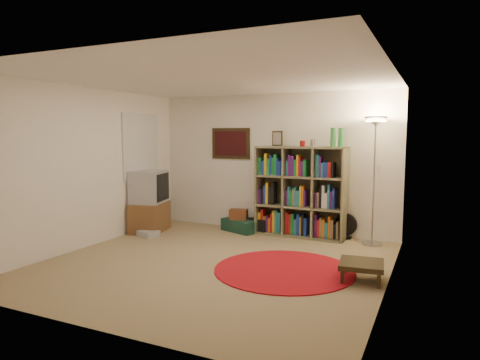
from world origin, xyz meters
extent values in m
cube|color=#8C7752|center=(0.00, 0.00, -0.01)|extent=(4.50, 4.50, 0.02)
cube|color=white|center=(0.00, 0.00, 2.51)|extent=(4.50, 4.50, 0.02)
cube|color=white|center=(0.00, 2.26, 1.25)|extent=(4.50, 0.02, 2.50)
cube|color=white|center=(0.00, -2.26, 1.25)|extent=(4.50, 0.02, 2.50)
cube|color=white|center=(-2.26, 0.00, 1.25)|extent=(0.02, 4.50, 2.50)
cube|color=white|center=(2.26, 0.00, 1.25)|extent=(0.02, 4.50, 2.50)
cube|color=black|center=(-0.85, 2.23, 1.60)|extent=(0.78, 0.04, 0.58)
cube|color=#3E0C0F|center=(-0.85, 2.21, 1.60)|extent=(0.66, 0.01, 0.46)
cube|color=white|center=(-2.23, 1.30, 1.55)|extent=(0.03, 1.00, 1.20)
cube|color=beige|center=(1.85, 2.24, 1.20)|extent=(0.08, 0.01, 0.12)
cube|color=#6D6949|center=(0.59, 2.03, 0.02)|extent=(1.57, 0.48, 0.03)
cube|color=#6D6949|center=(0.59, 2.03, 1.55)|extent=(1.57, 0.48, 0.03)
cube|color=#6D6949|center=(-0.17, 2.05, 0.78)|extent=(0.04, 0.45, 1.56)
cube|color=#6D6949|center=(1.35, 2.01, 0.78)|extent=(0.04, 0.45, 1.56)
cube|color=#6D6949|center=(0.60, 2.24, 0.78)|extent=(1.56, 0.06, 1.56)
cube|color=#6D6949|center=(0.33, 2.04, 0.78)|extent=(0.04, 0.42, 1.50)
cube|color=#6D6949|center=(0.85, 2.02, 0.78)|extent=(0.04, 0.42, 1.50)
cube|color=#6D6949|center=(0.59, 2.03, 0.52)|extent=(1.51, 0.46, 0.03)
cube|color=#6D6949|center=(0.59, 2.03, 1.04)|extent=(1.51, 0.46, 0.03)
cube|color=gold|center=(-0.13, 2.00, 0.21)|extent=(0.05, 0.18, 0.34)
cube|color=#A71817|center=(-0.08, 2.00, 0.24)|extent=(0.05, 0.18, 0.40)
cube|color=#BF5F17|center=(-0.04, 2.00, 0.17)|extent=(0.05, 0.18, 0.27)
cube|color=#47175F|center=(0.01, 2.00, 0.17)|extent=(0.05, 0.18, 0.27)
cube|color=#BF5F17|center=(0.06, 2.00, 0.16)|extent=(0.04, 0.18, 0.25)
cube|color=#A71817|center=(0.10, 2.00, 0.21)|extent=(0.04, 0.18, 0.33)
cube|color=gold|center=(0.14, 1.99, 0.23)|extent=(0.05, 0.18, 0.39)
cube|color=teal|center=(0.19, 1.99, 0.24)|extent=(0.05, 0.18, 0.40)
cube|color=teal|center=(0.24, 1.99, 0.22)|extent=(0.05, 0.18, 0.37)
cube|color=#47175F|center=(-0.13, 2.00, 0.67)|extent=(0.05, 0.18, 0.25)
cube|color=black|center=(-0.08, 2.00, 0.68)|extent=(0.05, 0.18, 0.28)
cube|color=navy|center=(-0.04, 2.00, 0.71)|extent=(0.04, 0.18, 0.32)
cube|color=gold|center=(0.01, 2.00, 0.73)|extent=(0.05, 0.18, 0.37)
cube|color=black|center=(0.06, 2.00, 0.69)|extent=(0.05, 0.18, 0.29)
cube|color=black|center=(0.12, 2.00, 0.74)|extent=(0.06, 0.18, 0.39)
cube|color=#17772F|center=(-0.13, 2.00, 1.20)|extent=(0.05, 0.18, 0.31)
cube|color=navy|center=(-0.08, 2.00, 1.18)|extent=(0.06, 0.18, 0.26)
cube|color=gold|center=(-0.02, 2.00, 1.24)|extent=(0.05, 0.18, 0.39)
cube|color=#17772F|center=(0.03, 2.00, 1.20)|extent=(0.06, 0.18, 0.29)
cube|color=navy|center=(0.08, 2.00, 1.23)|extent=(0.03, 0.18, 0.35)
cube|color=#17772F|center=(0.11, 2.00, 1.21)|extent=(0.04, 0.18, 0.32)
cube|color=#17772F|center=(0.16, 1.99, 1.24)|extent=(0.06, 0.18, 0.38)
cube|color=navy|center=(0.20, 1.99, 1.20)|extent=(0.03, 0.18, 0.31)
cube|color=navy|center=(0.25, 1.99, 1.18)|extent=(0.05, 0.18, 0.26)
cube|color=#A71817|center=(0.38, 1.99, 0.23)|extent=(0.05, 0.18, 0.38)
cube|color=#A71817|center=(0.43, 1.99, 0.21)|extent=(0.05, 0.18, 0.35)
cube|color=#17772F|center=(0.49, 1.99, 0.22)|extent=(0.05, 0.18, 0.36)
cube|color=teal|center=(0.54, 1.99, 0.17)|extent=(0.05, 0.18, 0.27)
cube|color=navy|center=(0.59, 1.98, 0.22)|extent=(0.05, 0.18, 0.36)
cube|color=olive|center=(0.63, 1.98, 0.20)|extent=(0.03, 0.18, 0.32)
cube|color=black|center=(0.67, 1.98, 0.22)|extent=(0.04, 0.18, 0.36)
cube|color=navy|center=(0.72, 1.98, 0.19)|extent=(0.05, 0.18, 0.30)
cube|color=#47175F|center=(0.38, 1.99, 0.68)|extent=(0.04, 0.18, 0.27)
cube|color=teal|center=(0.42, 1.99, 0.71)|extent=(0.04, 0.18, 0.33)
cube|color=#17772F|center=(0.46, 1.99, 0.67)|extent=(0.04, 0.18, 0.25)
cube|color=olive|center=(0.50, 1.99, 0.69)|extent=(0.04, 0.18, 0.30)
cube|color=teal|center=(0.53, 1.99, 0.71)|extent=(0.03, 0.18, 0.33)
cube|color=teal|center=(0.58, 1.98, 0.68)|extent=(0.06, 0.18, 0.27)
cube|color=gold|center=(0.63, 1.98, 0.72)|extent=(0.03, 0.18, 0.35)
cube|color=#BF5F17|center=(0.67, 1.98, 0.72)|extent=(0.04, 0.18, 0.35)
cube|color=#47175F|center=(0.70, 1.98, 0.69)|extent=(0.04, 0.18, 0.28)
cube|color=teal|center=(0.38, 1.99, 1.18)|extent=(0.03, 0.18, 0.27)
cube|color=#47175F|center=(0.42, 1.99, 1.23)|extent=(0.05, 0.18, 0.37)
cube|color=#47175F|center=(0.47, 1.99, 1.22)|extent=(0.06, 0.18, 0.35)
cube|color=#17772F|center=(0.53, 1.99, 1.19)|extent=(0.05, 0.18, 0.29)
cube|color=gold|center=(0.57, 1.98, 1.24)|extent=(0.03, 0.18, 0.38)
cube|color=#A71817|center=(0.60, 1.98, 1.22)|extent=(0.04, 0.18, 0.34)
cube|color=#47175F|center=(0.65, 1.98, 1.18)|extent=(0.04, 0.18, 0.27)
cube|color=#17772F|center=(0.69, 1.98, 1.19)|extent=(0.05, 0.18, 0.29)
cube|color=#47175F|center=(0.90, 1.98, 0.23)|extent=(0.04, 0.18, 0.38)
cube|color=#A71817|center=(0.95, 1.98, 0.19)|extent=(0.04, 0.18, 0.29)
cube|color=olive|center=(0.99, 1.97, 0.21)|extent=(0.04, 0.18, 0.34)
cube|color=#BF5F17|center=(1.03, 1.97, 0.19)|extent=(0.05, 0.18, 0.30)
cube|color=teal|center=(1.08, 1.97, 0.17)|extent=(0.05, 0.18, 0.26)
cube|color=#BF5F17|center=(1.13, 1.97, 0.22)|extent=(0.04, 0.18, 0.37)
cube|color=olive|center=(1.18, 1.97, 0.20)|extent=(0.05, 0.18, 0.31)
cube|color=black|center=(1.23, 1.97, 0.16)|extent=(0.05, 0.18, 0.25)
cube|color=olive|center=(1.27, 1.97, 0.18)|extent=(0.04, 0.18, 0.29)
cube|color=#47175F|center=(0.90, 1.98, 0.67)|extent=(0.04, 0.18, 0.26)
cube|color=olive|center=(0.94, 1.98, 0.67)|extent=(0.03, 0.18, 0.26)
cube|color=black|center=(0.97, 1.97, 0.72)|extent=(0.04, 0.18, 0.36)
cube|color=silver|center=(1.02, 1.97, 0.74)|extent=(0.05, 0.18, 0.38)
cube|color=silver|center=(1.07, 1.97, 0.67)|extent=(0.05, 0.18, 0.25)
cube|color=teal|center=(1.11, 1.97, 0.74)|extent=(0.04, 0.18, 0.40)
cube|color=#47175F|center=(1.15, 1.97, 0.69)|extent=(0.04, 0.18, 0.29)
cube|color=navy|center=(1.20, 1.97, 0.71)|extent=(0.04, 0.18, 0.33)
cube|color=teal|center=(0.91, 1.98, 1.24)|extent=(0.06, 0.18, 0.39)
cube|color=#47175F|center=(0.96, 1.97, 1.23)|extent=(0.04, 0.18, 0.36)
cube|color=teal|center=(0.99, 1.97, 1.17)|extent=(0.03, 0.18, 0.25)
cube|color=navy|center=(1.03, 1.97, 1.18)|extent=(0.04, 0.18, 0.27)
cube|color=navy|center=(1.06, 1.97, 1.18)|extent=(0.04, 0.18, 0.26)
cube|color=#A71817|center=(1.11, 1.97, 1.18)|extent=(0.06, 0.18, 0.26)
cube|color=black|center=(1.17, 1.97, 1.18)|extent=(0.05, 0.18, 0.26)
cube|color=black|center=(0.14, 2.06, 1.70)|extent=(0.19, 0.03, 0.27)
cube|color=gray|center=(0.14, 2.05, 1.70)|extent=(0.15, 0.01, 0.21)
cylinder|color=#9B130E|center=(0.61, 2.03, 1.61)|extent=(0.09, 0.09, 0.10)
cylinder|color=#A5A4A8|center=(0.79, 2.02, 1.62)|extent=(0.08, 0.08, 0.12)
cylinder|color=#379143|center=(1.15, 1.97, 1.72)|extent=(0.09, 0.09, 0.31)
cylinder|color=#379143|center=(1.26, 2.05, 1.72)|extent=(0.09, 0.09, 0.31)
cylinder|color=#A5A4A8|center=(1.82, 1.95, 0.02)|extent=(0.42, 0.42, 0.03)
cylinder|color=#A5A4A8|center=(1.82, 1.95, 0.98)|extent=(0.04, 0.04, 1.90)
cone|color=#A5A4A8|center=(1.82, 1.95, 1.97)|extent=(0.50, 0.50, 0.15)
cylinder|color=#FFD88C|center=(1.82, 1.95, 1.97)|extent=(0.40, 0.40, 0.02)
cylinder|color=black|center=(1.35, 2.20, 0.02)|extent=(0.21, 0.21, 0.03)
cylinder|color=black|center=(1.35, 2.20, 0.11)|extent=(0.04, 0.04, 0.16)
cylinder|color=black|center=(1.35, 2.17, 0.25)|extent=(0.38, 0.10, 0.38)
cube|color=brown|center=(-2.02, 1.23, 0.27)|extent=(0.69, 0.87, 0.53)
cube|color=#A5A6AA|center=(-2.02, 1.23, 0.82)|extent=(0.66, 0.74, 0.58)
cube|color=black|center=(-1.76, 1.30, 0.82)|extent=(0.14, 0.54, 0.49)
cube|color=black|center=(-1.75, 1.30, 0.82)|extent=(0.13, 0.48, 0.42)
cube|color=#A5A6AA|center=(-1.78, 0.87, 0.05)|extent=(0.37, 0.33, 0.11)
cube|color=#123326|center=(-0.49, 1.96, 0.11)|extent=(0.80, 0.66, 0.22)
cube|color=#5A2B16|center=(-0.54, 1.92, 0.31)|extent=(0.37, 0.30, 0.18)
cube|color=black|center=(-0.14, 2.06, 0.13)|extent=(0.45, 0.41, 0.25)
cylinder|color=maroon|center=(0.97, 0.10, 0.01)|extent=(1.83, 1.83, 0.02)
cube|color=black|center=(1.94, 0.11, 0.21)|extent=(0.57, 0.57, 0.06)
cube|color=black|center=(1.76, -0.12, 0.09)|extent=(0.05, 0.05, 0.18)
cube|color=black|center=(2.17, -0.07, 0.09)|extent=(0.05, 0.05, 0.18)
cube|color=black|center=(1.72, 0.29, 0.09)|extent=(0.05, 0.05, 0.18)
cube|color=black|center=(2.13, 0.34, 0.09)|extent=(0.05, 0.05, 0.18)
camera|label=1|loc=(2.73, -5.06, 1.76)|focal=32.00mm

